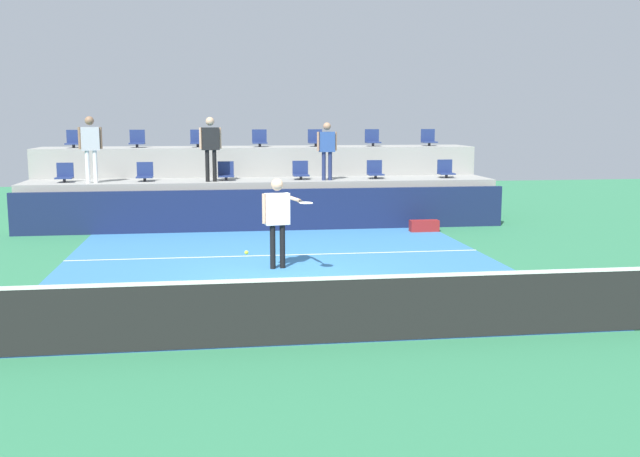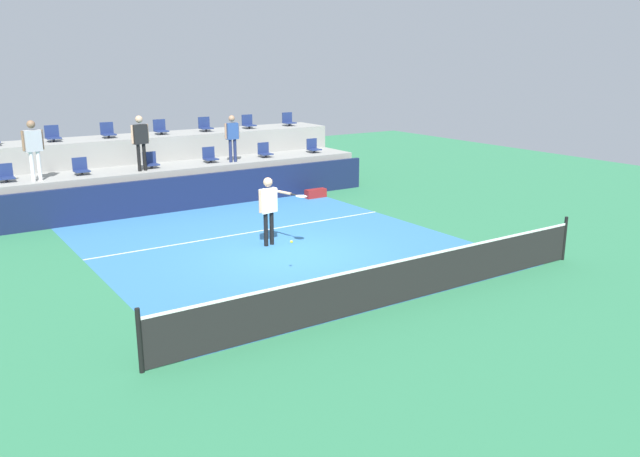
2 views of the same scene
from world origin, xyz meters
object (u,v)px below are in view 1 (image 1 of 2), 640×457
stadium_chair_upper_mid_right (315,139)px  tennis_player (278,213)px  stadium_chair_lower_mid_left (226,173)px  stadium_chair_upper_left (137,140)px  stadium_chair_lower_left (145,173)px  spectator_in_white (90,143)px  stadium_chair_lower_far_right (446,170)px  stadium_chair_upper_far_right (429,139)px  stadium_chair_lower_far_left (65,174)px  spectator_leaning_on_rail (327,146)px  stadium_chair_lower_mid_right (301,172)px  stadium_chair_upper_right (372,139)px  stadium_chair_upper_far_left (74,140)px  equipment_bag (424,226)px  stadium_chair_upper_center (260,140)px  spectator_in_grey (210,143)px  stadium_chair_lower_right (375,171)px  stadium_chair_upper_mid_left (198,140)px  tennis_ball (246,253)px

stadium_chair_upper_mid_right → tennis_player: (-1.83, -8.04, -1.21)m
stadium_chair_lower_mid_left → stadium_chair_upper_left: 3.24m
stadium_chair_lower_left → spectator_in_white: size_ratio=0.30×
stadium_chair_lower_far_right → stadium_chair_upper_far_right: (0.00, 1.80, 0.85)m
stadium_chair_lower_far_left → spectator_leaning_on_rail: spectator_leaning_on_rail is taller
stadium_chair_lower_mid_left → stadium_chair_lower_left: bearing=180.0°
stadium_chair_lower_mid_right → stadium_chair_upper_right: (2.45, 1.80, 0.85)m
stadium_chair_lower_left → stadium_chair_lower_far_right: 8.52m
stadium_chair_upper_far_left → equipment_bag: stadium_chair_upper_far_left is taller
stadium_chair_lower_far_right → stadium_chair_upper_right: bearing=134.7°
equipment_bag → tennis_player: bearing=-134.6°
stadium_chair_upper_left → stadium_chair_upper_center: same height
stadium_chair_lower_mid_left → spectator_in_grey: spectator_in_grey is taller
stadium_chair_lower_far_right → tennis_player: (-5.40, -6.24, -0.36)m
stadium_chair_upper_mid_right → spectator_in_grey: spectator_in_grey is taller
stadium_chair_lower_far_left → stadium_chair_lower_right: size_ratio=1.00×
stadium_chair_upper_mid_left → spectator_leaning_on_rail: (3.57, -2.18, -0.12)m
stadium_chair_lower_far_left → stadium_chair_lower_left: size_ratio=1.00×
tennis_ball → spectator_in_grey: bearing=94.2°
stadium_chair_lower_far_left → spectator_in_grey: spectator_in_grey is taller
stadium_chair_lower_left → stadium_chair_lower_far_left: bearing=180.0°
stadium_chair_lower_far_right → stadium_chair_upper_left: stadium_chair_upper_left is taller
stadium_chair_lower_mid_left → stadium_chair_upper_center: (1.05, 1.80, 0.85)m
stadium_chair_upper_far_right → stadium_chair_upper_right: bearing=180.0°
stadium_chair_lower_far_left → stadium_chair_lower_mid_left: same height
stadium_chair_lower_mid_right → stadium_chair_upper_far_left: stadium_chair_upper_far_left is taller
stadium_chair_upper_mid_right → stadium_chair_upper_far_right: bearing=0.0°
stadium_chair_lower_right → spectator_in_white: bearing=-177.2°
stadium_chair_lower_mid_left → stadium_chair_upper_far_left: 4.79m
stadium_chair_lower_right → stadium_chair_upper_mid_left: size_ratio=1.00×
stadium_chair_upper_mid_right → equipment_bag: bearing=-57.8°
stadium_chair_upper_left → equipment_bag: bearing=-26.1°
stadium_chair_upper_mid_right → stadium_chair_lower_mid_right: bearing=-110.3°
stadium_chair_lower_far_left → stadium_chair_upper_far_left: size_ratio=1.00×
stadium_chair_lower_left → equipment_bag: (7.33, -1.97, -1.31)m
stadium_chair_lower_right → stadium_chair_upper_far_right: stadium_chair_upper_far_right is taller
stadium_chair_lower_mid_right → stadium_chair_lower_right: same height
stadium_chair_upper_far_right → stadium_chair_lower_far_right: bearing=-90.1°
stadium_chair_lower_mid_left → equipment_bag: stadium_chair_lower_mid_left is taller
stadium_chair_upper_center → stadium_chair_upper_right: bearing=0.0°
stadium_chair_upper_far_right → stadium_chair_upper_mid_left: bearing=180.0°
tennis_player → spectator_in_grey: (-1.32, 5.86, 1.20)m
stadium_chair_upper_far_left → stadium_chair_upper_mid_left: 3.57m
stadium_chair_upper_left → stadium_chair_upper_far_right: (8.88, 0.00, 0.00)m
stadium_chair_lower_mid_right → stadium_chair_lower_far_right: size_ratio=1.00×
stadium_chair_upper_far_right → tennis_player: 9.76m
spectator_leaning_on_rail → stadium_chair_upper_center: bearing=128.4°
stadium_chair_lower_mid_left → stadium_chair_upper_center: 2.25m
stadium_chair_lower_far_right → stadium_chair_upper_far_left: 10.86m
stadium_chair_lower_mid_left → spectator_leaning_on_rail: 2.90m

